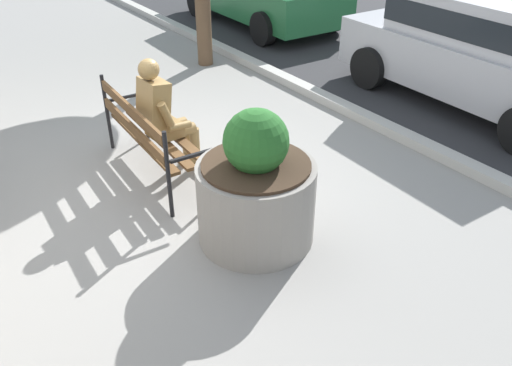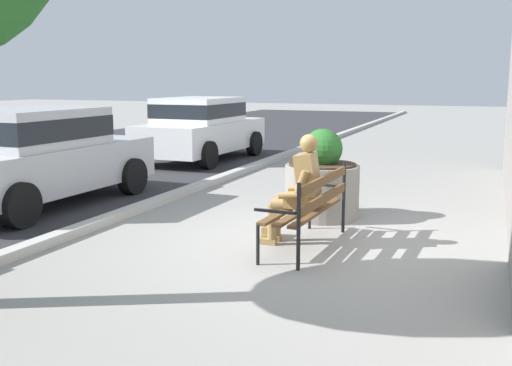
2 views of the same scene
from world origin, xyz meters
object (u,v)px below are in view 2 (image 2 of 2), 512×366
at_px(parked_car_white, 201,127).
at_px(concrete_planter, 322,183).
at_px(parked_car_silver, 36,154).
at_px(bronze_statue_seated, 296,191).
at_px(park_bench, 311,204).

bearing_deg(parked_car_white, concrete_planter, -137.96).
bearing_deg(concrete_planter, parked_car_silver, 100.91).
bearing_deg(concrete_planter, bronze_statue_seated, -176.45).
bearing_deg(park_bench, parked_car_white, 35.96).
height_order(bronze_statue_seated, parked_car_white, parked_car_white).
xyz_separation_m(park_bench, concrete_planter, (1.63, 0.31, -0.04)).
bearing_deg(concrete_planter, park_bench, -169.26).
distance_m(park_bench, parked_car_white, 8.14).
distance_m(bronze_statue_seated, concrete_planter, 1.56).
bearing_deg(park_bench, concrete_planter, 10.74).
xyz_separation_m(park_bench, parked_car_white, (6.59, 4.78, 0.30)).
relative_size(bronze_statue_seated, parked_car_white, 0.33).
bearing_deg(bronze_statue_seated, concrete_planter, 3.55).
bearing_deg(concrete_planter, parked_car_white, 42.04).
relative_size(parked_car_silver, parked_car_white, 1.00).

